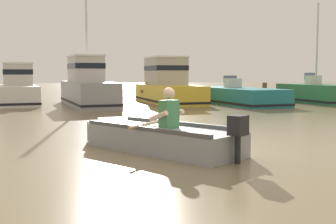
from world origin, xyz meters
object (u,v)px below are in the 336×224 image
object	(u,v)px
moored_boat_grey	(87,86)
moored_boat_yellow	(167,86)
rowboat_with_person	(160,137)
moored_boat_white	(18,88)
moored_boat_teal	(237,96)
moored_boat_green	(317,94)

from	to	relation	value
moored_boat_grey	moored_boat_yellow	xyz separation A→B (m)	(3.90, 1.26, -0.02)
rowboat_with_person	moored_boat_white	world-z (taller)	moored_boat_white
moored_boat_grey	moored_boat_teal	xyz separation A→B (m)	(7.04, -0.26, -0.49)
moored_boat_teal	moored_boat_green	distance (m)	4.18
moored_boat_white	moored_boat_teal	distance (m)	10.56
moored_boat_white	moored_boat_green	world-z (taller)	moored_boat_green
moored_boat_green	moored_boat_yellow	bearing A→B (deg)	170.08
moored_boat_grey	moored_boat_white	bearing A→B (deg)	155.37
moored_boat_white	moored_boat_yellow	bearing A→B (deg)	-2.21
moored_boat_yellow	moored_boat_green	size ratio (longest dim) A/B	1.25
moored_boat_white	moored_boat_yellow	xyz separation A→B (m)	(7.25, -0.28, 0.11)
rowboat_with_person	moored_boat_yellow	distance (m)	13.50
moored_boat_grey	moored_boat_yellow	world-z (taller)	moored_boat_grey
moored_boat_white	moored_boat_teal	size ratio (longest dim) A/B	0.91
moored_boat_white	moored_boat_grey	bearing A→B (deg)	-24.63
moored_boat_white	moored_boat_green	xyz separation A→B (m)	(14.57, -1.56, -0.28)
rowboat_with_person	moored_boat_green	size ratio (longest dim) A/B	0.66
rowboat_with_person	moored_boat_teal	bearing A→B (deg)	66.23
moored_boat_white	rowboat_with_person	bearing A→B (deg)	-69.10
rowboat_with_person	moored_boat_white	bearing A→B (deg)	110.90
moored_boat_grey	moored_boat_teal	distance (m)	7.06
moored_boat_teal	rowboat_with_person	bearing A→B (deg)	-113.77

